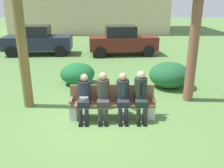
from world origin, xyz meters
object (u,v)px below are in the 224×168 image
(shrub_mid_lawn, at_px, (78,74))
(parked_car_near, at_px, (37,40))
(parked_car_far, at_px, (122,41))
(seated_man_centerright, at_px, (123,94))
(seated_man_leftmost, at_px, (84,95))
(seated_man_rightmost, at_px, (141,93))
(seated_man_centerleft, at_px, (103,94))
(shrub_near_bench, at_px, (170,75))
(park_bench, at_px, (112,102))

(shrub_mid_lawn, xyz_separation_m, parked_car_near, (-2.99, 5.42, 0.43))
(parked_car_far, bearing_deg, seated_man_centerright, -92.94)
(seated_man_centerright, bearing_deg, parked_car_far, 87.06)
(seated_man_centerright, distance_m, parked_car_near, 9.55)
(seated_man_leftmost, distance_m, parked_car_near, 9.11)
(shrub_mid_lawn, bearing_deg, parked_car_far, 69.20)
(seated_man_rightmost, xyz_separation_m, parked_car_near, (-5.05, 8.38, 0.09))
(seated_man_rightmost, relative_size, parked_car_far, 0.33)
(seated_man_centerleft, bearing_deg, parked_car_far, 83.41)
(seated_man_leftmost, xyz_separation_m, seated_man_rightmost, (1.51, 0.01, 0.04))
(seated_man_rightmost, distance_m, parked_car_near, 9.78)
(seated_man_leftmost, height_order, seated_man_centerright, seated_man_centerright)
(shrub_mid_lawn, distance_m, parked_car_near, 6.21)
(parked_car_near, relative_size, parked_car_far, 0.99)
(seated_man_centerleft, distance_m, seated_man_rightmost, 1.00)
(seated_man_leftmost, relative_size, seated_man_centerright, 0.98)
(seated_man_leftmost, relative_size, shrub_near_bench, 0.84)
(seated_man_leftmost, distance_m, parked_car_far, 8.36)
(park_bench, distance_m, seated_man_centerleft, 0.40)
(seated_man_centerright, xyz_separation_m, shrub_near_bench, (1.88, 2.55, -0.25))
(seated_man_rightmost, bearing_deg, seated_man_centerright, -179.39)
(seated_man_leftmost, bearing_deg, shrub_mid_lawn, 100.40)
(shrub_near_bench, xyz_separation_m, shrub_mid_lawn, (-3.45, 0.41, -0.06))
(park_bench, bearing_deg, parked_car_near, 117.45)
(seated_man_leftmost, relative_size, seated_man_centerleft, 0.97)
(seated_man_centerleft, distance_m, seated_man_centerright, 0.53)
(seated_man_centerleft, relative_size, parked_car_near, 0.33)
(seated_man_leftmost, bearing_deg, seated_man_rightmost, 0.50)
(seated_man_leftmost, relative_size, parked_car_far, 0.31)
(seated_man_leftmost, xyz_separation_m, seated_man_centerleft, (0.50, 0.01, 0.02))
(seated_man_centerright, height_order, shrub_mid_lawn, seated_man_centerright)
(seated_man_leftmost, bearing_deg, parked_car_far, 79.98)
(seated_man_rightmost, distance_m, shrub_near_bench, 2.92)
(parked_car_far, bearing_deg, seated_man_rightmost, -89.62)
(seated_man_leftmost, distance_m, shrub_mid_lawn, 3.03)
(shrub_mid_lawn, height_order, parked_car_far, parked_car_far)
(seated_man_rightmost, xyz_separation_m, shrub_near_bench, (1.40, 2.54, -0.28))
(seated_man_centerright, bearing_deg, parked_car_near, 118.60)
(seated_man_centerleft, distance_m, shrub_mid_lawn, 3.15)
(shrub_mid_lawn, height_order, parked_car_near, parked_car_near)
(seated_man_centerright, bearing_deg, seated_man_centerleft, 179.84)
(seated_man_centerleft, height_order, seated_man_rightmost, seated_man_rightmost)
(seated_man_centerright, xyz_separation_m, shrub_mid_lawn, (-1.58, 2.96, -0.31))
(shrub_near_bench, bearing_deg, seated_man_rightmost, -118.83)
(parked_car_far, bearing_deg, shrub_mid_lawn, -110.80)
(parked_car_far, bearing_deg, seated_man_centerleft, -96.59)
(parked_car_far, bearing_deg, shrub_near_bench, -75.63)
(park_bench, relative_size, shrub_near_bench, 1.53)
(seated_man_centerleft, bearing_deg, parked_car_near, 115.75)
(seated_man_centerleft, height_order, seated_man_centerright, seated_man_centerleft)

